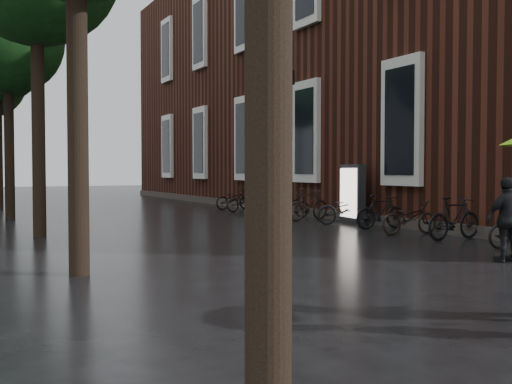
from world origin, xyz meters
TOP-DOWN VIEW (x-y plane):
  - brick_building at (10.47, 19.46)m, footprint 10.20×33.20m
  - street_trees at (-3.99, 15.91)m, footprint 4.33×34.03m
  - pedestrian_walking at (2.97, 4.86)m, footprint 0.94×0.52m
  - parked_bicycles at (4.62, 12.70)m, footprint 2.16×16.10m
  - ad_lightbox at (4.97, 12.19)m, footprint 0.28×1.20m
  - lamp_post at (1.27, 9.70)m, footprint 0.20×0.20m
  - cycle_sign at (-3.36, 17.03)m, footprint 0.16×0.56m

SIDE VIEW (x-z plane):
  - parked_bicycles at x=4.62m, z-range -0.06..0.98m
  - pedestrian_walking at x=2.97m, z-range 0.00..1.52m
  - ad_lightbox at x=4.97m, z-range 0.00..1.82m
  - cycle_sign at x=-3.36m, z-range 0.49..3.56m
  - lamp_post at x=1.27m, z-range 0.43..4.40m
  - brick_building at x=10.47m, z-range -0.01..11.99m
  - street_trees at x=-3.99m, z-range 1.88..10.79m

